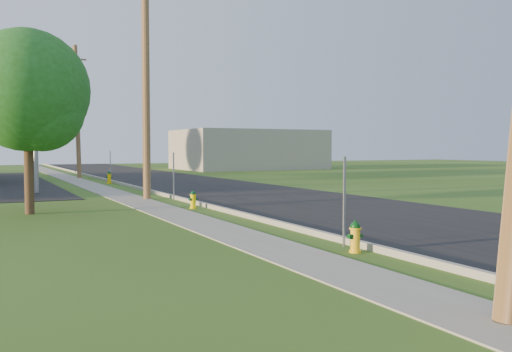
# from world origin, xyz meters

# --- Properties ---
(ground_plane) EXTENTS (140.00, 140.00, 0.00)m
(ground_plane) POSITION_xyz_m (0.00, 0.00, 0.00)
(ground_plane) COLOR #2C4D13
(ground_plane) RESTS_ON ground
(road) EXTENTS (8.00, 120.00, 0.02)m
(road) POSITION_xyz_m (4.50, 10.00, 0.01)
(road) COLOR black
(road) RESTS_ON ground
(curb) EXTENTS (0.15, 120.00, 0.15)m
(curb) POSITION_xyz_m (0.50, 10.00, 0.07)
(curb) COLOR #9A988D
(curb) RESTS_ON ground
(sidewalk) EXTENTS (1.50, 120.00, 0.03)m
(sidewalk) POSITION_xyz_m (-1.25, 10.00, 0.01)
(sidewalk) COLOR gray
(sidewalk) RESTS_ON ground
(utility_pole_mid) EXTENTS (1.40, 0.32, 9.80)m
(utility_pole_mid) POSITION_xyz_m (-0.60, 17.00, 4.95)
(utility_pole_mid) COLOR brown
(utility_pole_mid) RESTS_ON ground
(utility_pole_far) EXTENTS (1.40, 0.32, 9.50)m
(utility_pole_far) POSITION_xyz_m (-0.60, 35.00, 4.80)
(utility_pole_far) COLOR brown
(utility_pole_far) RESTS_ON ground
(sign_post_near) EXTENTS (0.05, 0.04, 2.00)m
(sign_post_near) POSITION_xyz_m (0.25, 4.20, 1.00)
(sign_post_near) COLOR gray
(sign_post_near) RESTS_ON ground
(sign_post_mid) EXTENTS (0.05, 0.04, 2.00)m
(sign_post_mid) POSITION_xyz_m (0.25, 16.00, 1.00)
(sign_post_mid) COLOR gray
(sign_post_mid) RESTS_ON ground
(sign_post_far) EXTENTS (0.05, 0.04, 2.00)m
(sign_post_far) POSITION_xyz_m (0.25, 28.20, 1.00)
(sign_post_far) COLOR gray
(sign_post_far) RESTS_ON ground
(price_pylon) EXTENTS (0.34, 2.04, 6.85)m
(price_pylon) POSITION_xyz_m (-4.50, 22.50, 5.43)
(price_pylon) COLOR gray
(price_pylon) RESTS_ON ground
(distant_building) EXTENTS (14.00, 10.00, 4.00)m
(distant_building) POSITION_xyz_m (18.00, 45.00, 2.00)
(distant_building) COLOR #A29B8C
(distant_building) RESTS_ON ground
(tree_verge) EXTENTS (4.01, 4.01, 6.08)m
(tree_verge) POSITION_xyz_m (-5.37, 13.69, 3.91)
(tree_verge) COLOR #3D271A
(tree_verge) RESTS_ON ground
(hydrant_near) EXTENTS (0.35, 0.31, 0.68)m
(hydrant_near) POSITION_xyz_m (0.05, 3.54, 0.33)
(hydrant_near) COLOR yellow
(hydrant_near) RESTS_ON ground
(hydrant_mid) EXTENTS (0.34, 0.31, 0.66)m
(hydrant_mid) POSITION_xyz_m (-0.07, 12.84, 0.32)
(hydrant_mid) COLOR #FFDD00
(hydrant_mid) RESTS_ON ground
(hydrant_far) EXTENTS (0.40, 0.36, 0.77)m
(hydrant_far) POSITION_xyz_m (0.14, 28.05, 0.38)
(hydrant_far) COLOR #EBBD07
(hydrant_far) RESTS_ON ground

